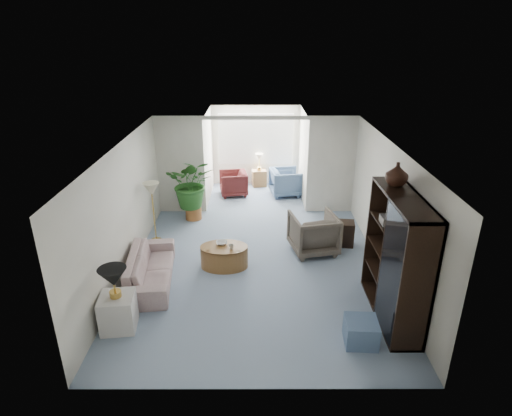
{
  "coord_description": "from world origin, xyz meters",
  "views": [
    {
      "loc": [
        -0.01,
        -7.27,
        4.4
      ],
      "look_at": [
        0.0,
        0.6,
        1.1
      ],
      "focal_mm": 29.85,
      "sensor_mm": 36.0,
      "label": 1
    }
  ],
  "objects_px": {
    "sofa": "(150,268)",
    "side_table_dark": "(343,233)",
    "sunroom_chair_blue": "(286,182)",
    "framed_picture": "(392,192)",
    "sunroom_chair_maroon": "(233,183)",
    "ottoman": "(361,332)",
    "wingback_chair": "(313,233)",
    "plant_pot": "(194,213)",
    "floor_lamp": "(151,189)",
    "coffee_cup": "(231,247)",
    "coffee_bowl": "(222,243)",
    "table_lamp": "(113,277)",
    "coffee_table": "(224,256)",
    "cabinet_urn": "(397,174)",
    "sunroom_table": "(259,178)",
    "end_table": "(118,312)",
    "entertainment_cabinet": "(397,258)"
  },
  "relations": [
    {
      "from": "end_table",
      "to": "sunroom_chair_blue",
      "type": "relative_size",
      "value": 0.69
    },
    {
      "from": "framed_picture",
      "to": "side_table_dark",
      "type": "height_order",
      "value": "framed_picture"
    },
    {
      "from": "coffee_bowl",
      "to": "coffee_cup",
      "type": "xyz_separation_m",
      "value": [
        0.2,
        -0.2,
        0.02
      ]
    },
    {
      "from": "floor_lamp",
      "to": "coffee_cup",
      "type": "relative_size",
      "value": 3.62
    },
    {
      "from": "end_table",
      "to": "sunroom_chair_blue",
      "type": "bearing_deg",
      "value": 62.93
    },
    {
      "from": "framed_picture",
      "to": "sofa",
      "type": "height_order",
      "value": "framed_picture"
    },
    {
      "from": "framed_picture",
      "to": "wingback_chair",
      "type": "bearing_deg",
      "value": 143.14
    },
    {
      "from": "coffee_bowl",
      "to": "cabinet_urn",
      "type": "distance_m",
      "value": 3.62
    },
    {
      "from": "coffee_table",
      "to": "ottoman",
      "type": "relative_size",
      "value": 1.97
    },
    {
      "from": "cabinet_urn",
      "to": "ottoman",
      "type": "xyz_separation_m",
      "value": [
        -0.65,
        -1.21,
        -2.1
      ]
    },
    {
      "from": "framed_picture",
      "to": "ottoman",
      "type": "relative_size",
      "value": 1.04
    },
    {
      "from": "framed_picture",
      "to": "cabinet_urn",
      "type": "distance_m",
      "value": 1.0
    },
    {
      "from": "end_table",
      "to": "coffee_bowl",
      "type": "distance_m",
      "value": 2.5
    },
    {
      "from": "sunroom_table",
      "to": "table_lamp",
      "type": "bearing_deg",
      "value": -108.86
    },
    {
      "from": "side_table_dark",
      "to": "cabinet_urn",
      "type": "bearing_deg",
      "value": -81.16
    },
    {
      "from": "coffee_cup",
      "to": "framed_picture",
      "type": "bearing_deg",
      "value": -3.52
    },
    {
      "from": "sofa",
      "to": "side_table_dark",
      "type": "distance_m",
      "value": 4.18
    },
    {
      "from": "coffee_bowl",
      "to": "sofa",
      "type": "bearing_deg",
      "value": -153.47
    },
    {
      "from": "coffee_bowl",
      "to": "coffee_cup",
      "type": "distance_m",
      "value": 0.28
    },
    {
      "from": "entertainment_cabinet",
      "to": "cabinet_urn",
      "type": "distance_m",
      "value": 1.34
    },
    {
      "from": "sunroom_table",
      "to": "coffee_cup",
      "type": "bearing_deg",
      "value": -96.86
    },
    {
      "from": "end_table",
      "to": "coffee_bowl",
      "type": "bearing_deg",
      "value": 53.16
    },
    {
      "from": "table_lamp",
      "to": "coffee_table",
      "type": "bearing_deg",
      "value": 50.81
    },
    {
      "from": "coffee_cup",
      "to": "sunroom_table",
      "type": "relative_size",
      "value": 0.2
    },
    {
      "from": "plant_pot",
      "to": "sunroom_chair_maroon",
      "type": "height_order",
      "value": "sunroom_chair_maroon"
    },
    {
      "from": "sofa",
      "to": "cabinet_urn",
      "type": "bearing_deg",
      "value": -103.21
    },
    {
      "from": "framed_picture",
      "to": "wingback_chair",
      "type": "distance_m",
      "value": 2.01
    },
    {
      "from": "coffee_table",
      "to": "side_table_dark",
      "type": "relative_size",
      "value": 1.75
    },
    {
      "from": "floor_lamp",
      "to": "coffee_cup",
      "type": "height_order",
      "value": "floor_lamp"
    },
    {
      "from": "side_table_dark",
      "to": "sofa",
      "type": "bearing_deg",
      "value": -159.02
    },
    {
      "from": "sofa",
      "to": "side_table_dark",
      "type": "relative_size",
      "value": 3.62
    },
    {
      "from": "side_table_dark",
      "to": "framed_picture",
      "type": "bearing_deg",
      "value": -66.27
    },
    {
      "from": "plant_pot",
      "to": "floor_lamp",
      "type": "bearing_deg",
      "value": -118.86
    },
    {
      "from": "plant_pot",
      "to": "sunroom_chair_blue",
      "type": "bearing_deg",
      "value": 34.88
    },
    {
      "from": "framed_picture",
      "to": "end_table",
      "type": "bearing_deg",
      "value": -160.8
    },
    {
      "from": "cabinet_urn",
      "to": "sunroom_chair_maroon",
      "type": "distance_m",
      "value": 6.16
    },
    {
      "from": "framed_picture",
      "to": "coffee_cup",
      "type": "bearing_deg",
      "value": 176.48
    },
    {
      "from": "wingback_chair",
      "to": "sunroom_chair_maroon",
      "type": "distance_m",
      "value": 3.87
    },
    {
      "from": "sofa",
      "to": "coffee_bowl",
      "type": "distance_m",
      "value": 1.46
    },
    {
      "from": "sofa",
      "to": "ottoman",
      "type": "height_order",
      "value": "sofa"
    },
    {
      "from": "wingback_chair",
      "to": "cabinet_urn",
      "type": "bearing_deg",
      "value": 108.62
    },
    {
      "from": "side_table_dark",
      "to": "sunroom_chair_blue",
      "type": "bearing_deg",
      "value": 109.01
    },
    {
      "from": "side_table_dark",
      "to": "cabinet_urn",
      "type": "xyz_separation_m",
      "value": [
        0.31,
        -2.0,
        2.02
      ]
    },
    {
      "from": "coffee_table",
      "to": "plant_pot",
      "type": "distance_m",
      "value": 2.53
    },
    {
      "from": "wingback_chair",
      "to": "sunroom_chair_maroon",
      "type": "bearing_deg",
      "value": -73.35
    },
    {
      "from": "coffee_cup",
      "to": "wingback_chair",
      "type": "relative_size",
      "value": 0.11
    },
    {
      "from": "ottoman",
      "to": "wingback_chair",
      "type": "bearing_deg",
      "value": 97.14
    },
    {
      "from": "framed_picture",
      "to": "sunroom_chair_maroon",
      "type": "xyz_separation_m",
      "value": [
        -3.11,
        4.32,
        -1.35
      ]
    },
    {
      "from": "floor_lamp",
      "to": "coffee_table",
      "type": "relative_size",
      "value": 0.38
    },
    {
      "from": "end_table",
      "to": "table_lamp",
      "type": "distance_m",
      "value": 0.64
    }
  ]
}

